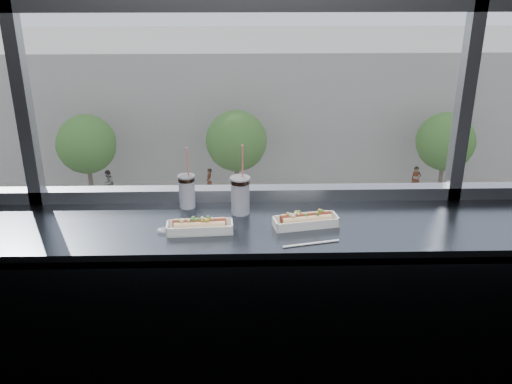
{
  "coord_description": "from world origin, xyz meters",
  "views": [
    {
      "loc": [
        -0.02,
        -1.04,
        2.19
      ],
      "look_at": [
        0.04,
        1.23,
        1.25
      ],
      "focal_mm": 40.0,
      "sensor_mm": 36.0,
      "label": 1
    }
  ],
  "objects_px": {
    "car_far_b": "(282,214)",
    "pedestrian_a": "(108,180)",
    "soda_cup_left": "(187,190)",
    "car_far_a": "(46,214)",
    "pedestrian_b": "(209,179)",
    "tree_left": "(86,144)",
    "tree_right": "(445,142)",
    "loose_straw": "(311,244)",
    "car_far_c": "(488,208)",
    "pedestrian_d": "(416,177)",
    "car_near_b": "(9,303)",
    "hotdog_tray_right": "(306,220)",
    "hotdog_tray_left": "(200,226)",
    "soda_cup_right": "(240,193)",
    "wrapper": "(165,230)",
    "tree_center": "(236,141)"
  },
  "relations": [
    {
      "from": "hotdog_tray_left",
      "to": "soda_cup_left",
      "type": "distance_m",
      "value": 0.28
    },
    {
      "from": "tree_right",
      "to": "car_far_a",
      "type": "bearing_deg",
      "value": -169.47
    },
    {
      "from": "soda_cup_right",
      "to": "car_near_b",
      "type": "xyz_separation_m",
      "value": [
        -8.88,
        16.16,
        -11.15
      ]
    },
    {
      "from": "wrapper",
      "to": "car_far_c",
      "type": "bearing_deg",
      "value": 61.88
    },
    {
      "from": "pedestrian_d",
      "to": "hotdog_tray_left",
      "type": "bearing_deg",
      "value": -109.83
    },
    {
      "from": "car_far_b",
      "to": "tree_left",
      "type": "height_order",
      "value": "tree_left"
    },
    {
      "from": "wrapper",
      "to": "tree_right",
      "type": "distance_m",
      "value": 31.9
    },
    {
      "from": "soda_cup_left",
      "to": "car_far_b",
      "type": "height_order",
      "value": "soda_cup_left"
    },
    {
      "from": "car_far_b",
      "to": "car_far_a",
      "type": "relative_size",
      "value": 0.89
    },
    {
      "from": "soda_cup_left",
      "to": "pedestrian_a",
      "type": "xyz_separation_m",
      "value": [
        -7.68,
        29.09,
        -11.22
      ]
    },
    {
      "from": "wrapper",
      "to": "pedestrian_a",
      "type": "bearing_deg",
      "value": 104.52
    },
    {
      "from": "pedestrian_b",
      "to": "pedestrian_d",
      "type": "relative_size",
      "value": 0.98
    },
    {
      "from": "wrapper",
      "to": "tree_left",
      "type": "xyz_separation_m",
      "value": [
        -8.33,
        28.35,
        -8.58
      ]
    },
    {
      "from": "car_far_b",
      "to": "pedestrian_b",
      "type": "distance_m",
      "value": 6.49
    },
    {
      "from": "tree_right",
      "to": "car_near_b",
      "type": "bearing_deg",
      "value": -149.53
    },
    {
      "from": "soda_cup_left",
      "to": "pedestrian_b",
      "type": "xyz_separation_m",
      "value": [
        -1.71,
        29.18,
        -11.2
      ]
    },
    {
      "from": "soda_cup_left",
      "to": "tree_left",
      "type": "relative_size",
      "value": 0.06
    },
    {
      "from": "loose_straw",
      "to": "tree_right",
      "type": "xyz_separation_m",
      "value": [
        11.23,
        28.48,
        -8.59
      ]
    },
    {
      "from": "soda_cup_left",
      "to": "car_near_b",
      "type": "xyz_separation_m",
      "value": [
        -8.63,
        16.09,
        -11.14
      ]
    },
    {
      "from": "hotdog_tray_right",
      "to": "car_far_b",
      "type": "height_order",
      "value": "hotdog_tray_right"
    },
    {
      "from": "car_far_a",
      "to": "loose_straw",
      "type": "bearing_deg",
      "value": -160.13
    },
    {
      "from": "hotdog_tray_left",
      "to": "pedestrian_b",
      "type": "xyz_separation_m",
      "value": [
        -1.79,
        29.44,
        -11.14
      ]
    },
    {
      "from": "soda_cup_right",
      "to": "car_far_c",
      "type": "height_order",
      "value": "soda_cup_right"
    },
    {
      "from": "hotdog_tray_left",
      "to": "soda_cup_right",
      "type": "bearing_deg",
      "value": 43.64
    },
    {
      "from": "soda_cup_left",
      "to": "wrapper",
      "type": "height_order",
      "value": "soda_cup_left"
    },
    {
      "from": "wrapper",
      "to": "pedestrian_a",
      "type": "distance_m",
      "value": 32.31
    },
    {
      "from": "car_far_c",
      "to": "tree_left",
      "type": "distance_m",
      "value": 21.84
    },
    {
      "from": "wrapper",
      "to": "car_far_a",
      "type": "xyz_separation_m",
      "value": [
        -9.67,
        24.35,
        -11.02
      ]
    },
    {
      "from": "car_far_c",
      "to": "car_far_a",
      "type": "distance_m",
      "value": 22.68
    },
    {
      "from": "pedestrian_a",
      "to": "tree_center",
      "type": "relative_size",
      "value": 0.34
    },
    {
      "from": "soda_cup_left",
      "to": "pedestrian_d",
      "type": "relative_size",
      "value": 0.15
    },
    {
      "from": "hotdog_tray_right",
      "to": "pedestrian_d",
      "type": "bearing_deg",
      "value": 60.18
    },
    {
      "from": "car_far_b",
      "to": "soda_cup_left",
      "type": "bearing_deg",
      "value": 170.23
    },
    {
      "from": "car_far_b",
      "to": "pedestrian_a",
      "type": "distance_m",
      "value": 11.17
    },
    {
      "from": "car_near_b",
      "to": "pedestrian_d",
      "type": "distance_m",
      "value": 23.27
    },
    {
      "from": "car_far_a",
      "to": "pedestrian_b",
      "type": "xyz_separation_m",
      "value": [
        8.03,
        5.09,
        -0.11
      ]
    },
    {
      "from": "loose_straw",
      "to": "tree_right",
      "type": "height_order",
      "value": "loose_straw"
    },
    {
      "from": "hotdog_tray_left",
      "to": "tree_right",
      "type": "bearing_deg",
      "value": 63.9
    },
    {
      "from": "pedestrian_b",
      "to": "tree_right",
      "type": "relative_size",
      "value": 0.36
    },
    {
      "from": "wrapper",
      "to": "tree_right",
      "type": "height_order",
      "value": "wrapper"
    },
    {
      "from": "hotdog_tray_right",
      "to": "tree_right",
      "type": "height_order",
      "value": "hotdog_tray_right"
    },
    {
      "from": "soda_cup_right",
      "to": "car_far_c",
      "type": "bearing_deg",
      "value": 62.29
    },
    {
      "from": "car_far_b",
      "to": "car_far_a",
      "type": "xyz_separation_m",
      "value": [
        -12.05,
        0.0,
        0.12
      ]
    },
    {
      "from": "loose_straw",
      "to": "car_far_c",
      "type": "relative_size",
      "value": 0.04
    },
    {
      "from": "car_far_a",
      "to": "pedestrian_b",
      "type": "relative_size",
      "value": 3.28
    },
    {
      "from": "car_near_b",
      "to": "tree_left",
      "type": "bearing_deg",
      "value": -3.85
    },
    {
      "from": "hotdog_tray_left",
      "to": "pedestrian_b",
      "type": "bearing_deg",
      "value": 89.78
    },
    {
      "from": "pedestrian_b",
      "to": "pedestrian_a",
      "type": "bearing_deg",
      "value": -89.17
    },
    {
      "from": "tree_center",
      "to": "tree_right",
      "type": "xyz_separation_m",
      "value": [
        11.81,
        -0.0,
        -0.14
      ]
    },
    {
      "from": "car_far_a",
      "to": "pedestrian_b",
      "type": "height_order",
      "value": "car_far_a"
    }
  ]
}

